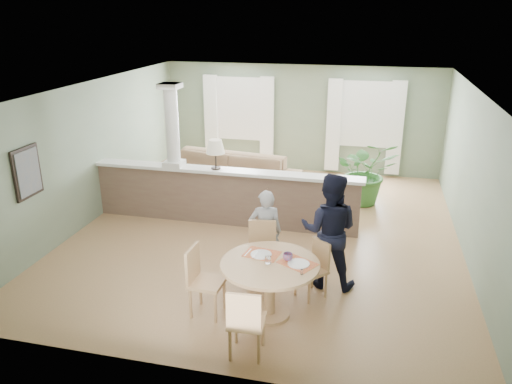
% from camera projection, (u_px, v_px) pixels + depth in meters
% --- Properties ---
extents(ground, '(8.00, 8.00, 0.00)m').
position_uv_depth(ground, '(267.00, 231.00, 9.49)').
color(ground, tan).
rests_on(ground, ground).
extents(room_shell, '(7.02, 8.02, 2.71)m').
position_uv_depth(room_shell, '(273.00, 131.00, 9.45)').
color(room_shell, gray).
rests_on(room_shell, ground).
extents(pony_wall, '(5.32, 0.38, 2.70)m').
position_uv_depth(pony_wall, '(220.00, 189.00, 9.65)').
color(pony_wall, '#755E4B').
rests_on(pony_wall, ground).
extents(sofa, '(3.41, 1.72, 0.95)m').
position_uv_depth(sofa, '(224.00, 178.00, 11.00)').
color(sofa, olive).
rests_on(sofa, ground).
extents(houseplant, '(1.48, 1.35, 1.42)m').
position_uv_depth(houseplant, '(366.00, 172.00, 10.65)').
color(houseplant, '#316A2A').
rests_on(houseplant, ground).
extents(dining_table, '(1.33, 1.33, 0.91)m').
position_uv_depth(dining_table, '(270.00, 274.00, 6.69)').
color(dining_table, tan).
rests_on(dining_table, ground).
extents(chair_far_boy, '(0.50, 0.50, 0.97)m').
position_uv_depth(chair_far_boy, '(262.00, 250.00, 7.58)').
color(chair_far_boy, tan).
rests_on(chair_far_boy, ground).
extents(chair_far_man, '(0.55, 0.55, 0.86)m').
position_uv_depth(chair_far_man, '(315.00, 266.00, 7.24)').
color(chair_far_man, tan).
rests_on(chair_far_man, ground).
extents(chair_near, '(0.46, 0.46, 0.95)m').
position_uv_depth(chair_near, '(246.00, 320.00, 5.89)').
color(chair_near, tan).
rests_on(chair_near, ground).
extents(chair_side, '(0.47, 0.47, 0.98)m').
position_uv_depth(chair_side, '(202.00, 278.00, 6.79)').
color(chair_side, tan).
rests_on(chair_side, ground).
extents(child_person, '(0.58, 0.45, 1.40)m').
position_uv_depth(child_person, '(265.00, 232.00, 7.80)').
color(child_person, gray).
rests_on(child_person, ground).
extents(man_person, '(0.90, 0.72, 1.79)m').
position_uv_depth(man_person, '(329.00, 231.00, 7.38)').
color(man_person, black).
rests_on(man_person, ground).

